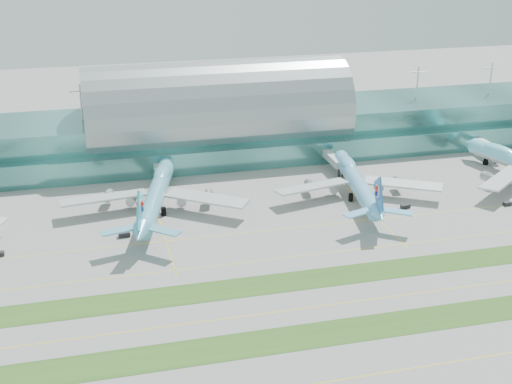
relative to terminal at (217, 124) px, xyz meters
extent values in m
plane|color=gray|center=(-0.01, -128.79, -14.23)|extent=(700.00, 700.00, 0.00)
cube|color=#3D7A75|center=(-0.01, 1.21, -4.23)|extent=(340.00, 42.00, 20.00)
cube|color=#3D7A75|center=(-0.01, -22.79, -9.23)|extent=(340.00, 8.00, 10.00)
ellipsoid|color=#9EA5A8|center=(-0.01, 1.21, 5.77)|extent=(340.00, 46.20, 16.17)
cylinder|color=white|center=(-0.01, 1.21, 13.77)|extent=(0.80, 0.80, 16.00)
cube|color=#B2B7B7|center=(-31.01, -33.79, -8.73)|extent=(3.50, 22.00, 3.00)
cylinder|color=black|center=(-31.01, -43.79, -12.23)|extent=(1.00, 1.00, 4.00)
cube|color=#B2B7B7|center=(43.99, -33.79, -8.73)|extent=(3.50, 22.00, 3.00)
cylinder|color=black|center=(43.99, -43.79, -12.23)|extent=(1.00, 1.00, 4.00)
cube|color=#B2B7B7|center=(118.99, -33.79, -8.73)|extent=(3.50, 22.00, 3.00)
cylinder|color=black|center=(118.99, -43.79, -12.23)|extent=(1.00, 1.00, 4.00)
cube|color=#2D591E|center=(-0.01, -156.79, -14.19)|extent=(420.00, 12.00, 0.08)
cube|color=#2D591E|center=(-0.01, -126.79, -14.19)|extent=(420.00, 12.00, 0.08)
cube|color=yellow|center=(-0.01, -176.79, -14.22)|extent=(420.00, 0.35, 0.01)
cube|color=yellow|center=(-0.01, -142.79, -14.22)|extent=(420.00, 0.35, 0.01)
cube|color=yellow|center=(-0.01, -110.79, -14.22)|extent=(420.00, 0.35, 0.01)
cube|color=yellow|center=(-0.01, -88.79, -14.22)|extent=(420.00, 0.35, 0.01)
cylinder|color=#5CAFCA|center=(-35.71, -61.32, -7.70)|extent=(23.00, 65.92, 6.64)
ellipsoid|color=#5CAFCA|center=(-31.07, -43.32, -5.87)|extent=(11.14, 21.11, 4.73)
cone|color=#5CAFCA|center=(-26.78, -26.70, -7.70)|extent=(7.76, 6.84, 6.64)
cone|color=#5CAFCA|center=(-45.07, -97.60, -6.41)|extent=(8.51, 10.90, 6.31)
cube|color=silver|center=(-54.90, -58.58, -8.13)|extent=(32.89, 12.20, 1.31)
cylinder|color=#9A9EA3|center=(-48.80, -54.19, -10.37)|extent=(4.99, 6.61, 3.64)
cube|color=silver|center=(-17.59, -68.20, -8.13)|extent=(30.62, 25.57, 1.31)
cylinder|color=#9A9EA3|center=(-20.81, -61.40, -10.37)|extent=(4.99, 6.61, 3.64)
cube|color=#2FB6D3|center=(-44.53, -95.53, 0.33)|extent=(4.14, 13.78, 15.43)
cylinder|color=white|center=(-44.27, -94.49, 1.94)|extent=(2.22, 5.22, 5.14)
cylinder|color=black|center=(-29.41, -36.90, -12.62)|extent=(1.93, 1.93, 3.21)
cylinder|color=black|center=(-39.89, -64.66, -12.62)|extent=(1.93, 1.93, 3.21)
cylinder|color=black|center=(-33.67, -66.27, -12.62)|extent=(1.93, 1.93, 3.21)
cylinder|color=#6BBFEC|center=(42.83, -66.56, -8.08)|extent=(15.98, 62.67, 6.25)
ellipsoid|color=#6BBFEC|center=(45.58, -49.28, -6.36)|extent=(8.84, 19.69, 4.45)
cone|color=#6BBFEC|center=(48.12, -33.32, -8.08)|extent=(6.96, 5.96, 6.25)
cone|color=#6BBFEC|center=(37.30, -101.38, -6.87)|extent=(7.28, 9.89, 5.93)
cube|color=silver|center=(24.61, -65.70, -8.48)|extent=(31.16, 14.18, 1.23)
cylinder|color=gray|center=(29.94, -61.04, -10.60)|extent=(4.25, 6.01, 3.43)
cube|color=silver|center=(60.43, -71.40, -8.48)|extent=(29.81, 22.08, 1.23)
cylinder|color=gray|center=(56.81, -65.31, -10.60)|extent=(4.25, 6.01, 3.43)
cube|color=#2A6FBC|center=(37.61, -99.39, -0.52)|extent=(2.68, 13.17, 14.52)
cylinder|color=white|center=(37.77, -98.40, 0.99)|extent=(1.65, 4.92, 4.84)
cylinder|color=black|center=(46.56, -43.12, -12.72)|extent=(1.81, 1.81, 3.02)
cylinder|color=black|center=(39.22, -70.06, -12.72)|extent=(1.81, 1.81, 3.02)
cylinder|color=black|center=(45.19, -71.01, -12.72)|extent=(1.81, 1.81, 3.02)
ellipsoid|color=#6EDAF3|center=(115.12, -51.13, -5.69)|extent=(11.62, 21.59, 4.83)
cone|color=#6EDAF3|center=(110.53, -34.19, -7.55)|extent=(7.98, 7.06, 6.78)
cube|color=silver|center=(101.66, -76.72, -7.99)|extent=(31.14, 26.40, 1.34)
cylinder|color=gray|center=(104.86, -69.73, -10.29)|extent=(5.17, 6.78, 3.72)
cylinder|color=black|center=(113.35, -44.58, -12.59)|extent=(1.97, 1.97, 3.28)
cube|color=black|center=(-49.42, -81.66, -13.39)|extent=(4.10, 2.16, 1.67)
cube|color=black|center=(-39.95, -76.07, -13.51)|extent=(3.72, 2.62, 1.44)
cube|color=gold|center=(41.89, -85.36, -13.40)|extent=(3.83, 3.01, 1.66)
cube|color=black|center=(56.88, -81.96, -13.47)|extent=(3.96, 2.57, 1.52)
cube|color=black|center=(96.31, -88.99, -13.51)|extent=(3.35, 2.19, 1.44)
camera|label=1|loc=(-59.70, -311.39, 92.15)|focal=50.00mm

